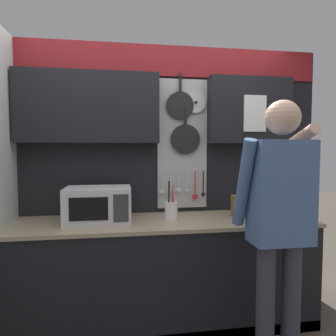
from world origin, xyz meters
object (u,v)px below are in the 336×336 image
Objects in this scene: knife_block at (239,206)px; person at (279,212)px; utensil_crock at (171,209)px; microwave at (98,205)px.

knife_block is 0.71m from person.
person is at bearing -49.91° from utensil_crock.
utensil_crock is at bearing 130.09° from person.
microwave is at bearing -179.91° from utensil_crock.
person is at bearing -90.75° from knife_block.
person reaches higher than knife_block.
utensil_crock is (0.61, 0.00, -0.06)m from microwave.
utensil_crock is 0.19× the size of person.
microwave is 1.94× the size of knife_block.
microwave is 1.57× the size of utensil_crock.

